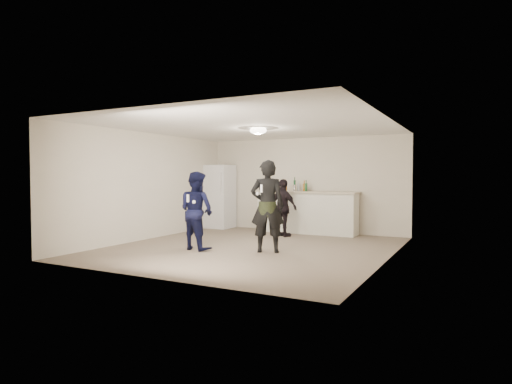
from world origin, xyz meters
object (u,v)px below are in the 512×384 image
at_px(counter, 307,213).
at_px(fridge, 220,196).
at_px(woman, 267,206).
at_px(man, 196,211).
at_px(spectator, 283,208).
at_px(shaker, 295,188).

bearing_deg(counter, fridge, -178.47).
bearing_deg(woman, man, -6.96).
bearing_deg(woman, spectator, -95.87).
distance_m(man, spectator, 2.62).
relative_size(shaker, spectator, 0.12).
distance_m(counter, man, 3.54).
xyz_separation_m(counter, woman, (0.32, -2.99, 0.37)).
xyz_separation_m(shaker, spectator, (0.05, -0.86, -0.47)).
relative_size(counter, spectator, 1.84).
height_order(counter, woman, woman).
distance_m(counter, woman, 3.03).
xyz_separation_m(counter, fridge, (-2.62, -0.07, 0.38)).
height_order(counter, man, man).
bearing_deg(man, woman, -154.05).
xyz_separation_m(woman, spectator, (-0.60, 2.11, -0.19)).
relative_size(counter, woman, 1.45).
xyz_separation_m(shaker, man, (-0.76, -3.35, -0.39)).
relative_size(counter, shaker, 15.29).
height_order(fridge, man, fridge).
distance_m(counter, spectator, 0.94).
relative_size(woman, spectator, 1.27).
distance_m(counter, fridge, 2.65).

